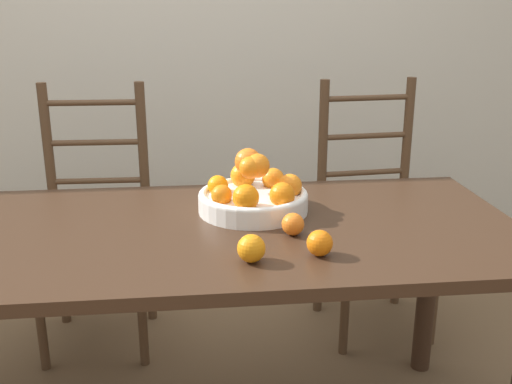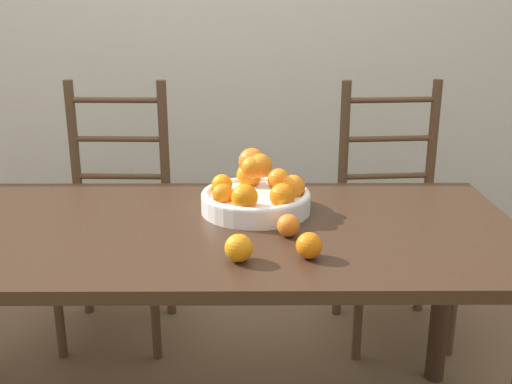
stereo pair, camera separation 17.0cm
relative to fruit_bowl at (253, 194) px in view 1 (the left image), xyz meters
The scene contains 8 objects.
wall_back 1.42m from the fruit_bowl, 97.91° to the left, with size 8.00×0.06×2.60m.
dining_table 0.26m from the fruit_bowl, 146.81° to the right, with size 1.87×0.83×0.74m.
fruit_bowl is the anchor object (origin of this frame).
orange_loose_0 0.38m from the fruit_bowl, 69.90° to the right, with size 0.07×0.07×0.07m.
orange_loose_1 0.23m from the fruit_bowl, 67.52° to the right, with size 0.06×0.06×0.06m.
orange_loose_2 0.37m from the fruit_bowl, 97.04° to the right, with size 0.07×0.07×0.07m.
chair_left 0.88m from the fruit_bowl, 134.63° to the left, with size 0.43×0.41×1.05m.
chair_right 0.87m from the fruit_bowl, 45.68° to the left, with size 0.45×0.43×1.05m.
Camera 1 is at (0.00, -1.60, 1.36)m, focal length 42.00 mm.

